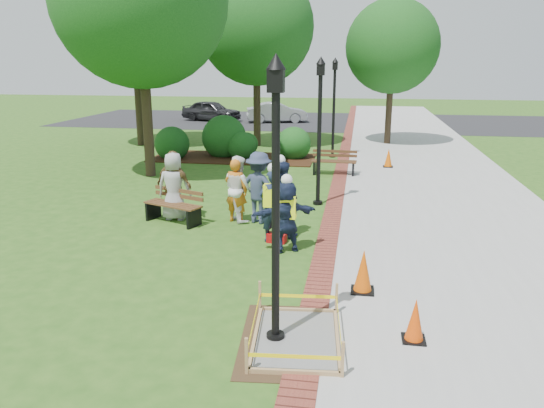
% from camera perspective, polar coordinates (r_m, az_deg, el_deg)
% --- Properties ---
extents(ground, '(100.00, 100.00, 0.00)m').
position_cam_1_polar(ground, '(11.32, -3.51, -6.37)').
color(ground, '#285116').
rests_on(ground, ground).
extents(sidewalk, '(6.00, 60.00, 0.02)m').
position_cam_1_polar(sidewalk, '(20.83, 16.41, 3.14)').
color(sidewalk, '#9E9E99').
rests_on(sidewalk, ground).
extents(brick_edging, '(0.50, 60.00, 0.03)m').
position_cam_1_polar(brick_edging, '(20.68, 7.44, 3.57)').
color(brick_edging, maroon).
rests_on(brick_edging, ground).
extents(mulch_bed, '(7.00, 3.00, 0.05)m').
position_cam_1_polar(mulch_bed, '(23.27, -4.17, 4.98)').
color(mulch_bed, '#381E0F').
rests_on(mulch_bed, ground).
extents(parking_lot, '(36.00, 12.00, 0.01)m').
position_cam_1_polar(parking_lot, '(37.56, 5.76, 8.86)').
color(parking_lot, black).
rests_on(parking_lot, ground).
extents(wet_concrete_pad, '(1.90, 2.44, 0.55)m').
position_cam_1_polar(wet_concrete_pad, '(8.30, 2.63, -13.05)').
color(wet_concrete_pad, '#47331E').
rests_on(wet_concrete_pad, ground).
extents(bench_near, '(1.70, 1.09, 0.88)m').
position_cam_1_polar(bench_near, '(14.19, -10.56, -0.89)').
color(bench_near, brown).
rests_on(bench_near, ground).
extents(bench_far, '(1.68, 0.62, 0.90)m').
position_cam_1_polar(bench_far, '(19.96, 6.67, 3.97)').
color(bench_far, '#4D2B1A').
rests_on(bench_far, ground).
extents(cone_front, '(0.36, 0.36, 0.71)m').
position_cam_1_polar(cone_front, '(8.51, 15.13, -12.07)').
color(cone_front, black).
rests_on(cone_front, ground).
extents(cone_back, '(0.42, 0.42, 0.84)m').
position_cam_1_polar(cone_back, '(9.94, 9.78, -7.22)').
color(cone_back, black).
rests_on(cone_back, ground).
extents(cone_far, '(0.38, 0.38, 0.76)m').
position_cam_1_polar(cone_far, '(21.65, 12.41, 4.82)').
color(cone_far, black).
rests_on(cone_far, ground).
extents(toolbox, '(0.47, 0.30, 0.22)m').
position_cam_1_polar(toolbox, '(12.51, 0.50, -3.66)').
color(toolbox, '#AD0D0E').
rests_on(toolbox, ground).
extents(lamp_near, '(0.28, 0.28, 4.26)m').
position_cam_1_polar(lamp_near, '(7.53, 0.41, 2.29)').
color(lamp_near, black).
rests_on(lamp_near, ground).
extents(lamp_mid, '(0.28, 0.28, 4.26)m').
position_cam_1_polar(lamp_mid, '(15.38, 5.14, 8.92)').
color(lamp_mid, black).
rests_on(lamp_mid, ground).
extents(lamp_far, '(0.28, 0.28, 4.26)m').
position_cam_1_polar(lamp_far, '(23.34, 6.69, 11.04)').
color(lamp_far, black).
rests_on(lamp_far, ground).
extents(tree_back, '(5.48, 5.48, 8.39)m').
position_cam_1_polar(tree_back, '(26.46, -1.69, 18.48)').
color(tree_back, '#3D2D1E').
rests_on(tree_back, ground).
extents(tree_right, '(4.57, 4.57, 7.07)m').
position_cam_1_polar(tree_right, '(27.65, 12.84, 16.18)').
color(tree_right, '#3D2D1E').
rests_on(tree_right, ground).
extents(tree_far, '(5.62, 5.62, 8.48)m').
position_cam_1_polar(tree_far, '(27.38, -14.70, 17.95)').
color(tree_far, '#3D2D1E').
rests_on(tree_far, ground).
extents(shrub_a, '(1.50, 1.50, 1.50)m').
position_cam_1_polar(shrub_a, '(23.59, -10.63, 4.85)').
color(shrub_a, '#124014').
rests_on(shrub_a, ground).
extents(shrub_b, '(1.96, 1.96, 1.96)m').
position_cam_1_polar(shrub_b, '(23.83, -5.12, 5.16)').
color(shrub_b, '#124014').
rests_on(shrub_b, ground).
extents(shrub_c, '(1.26, 1.26, 1.26)m').
position_cam_1_polar(shrub_c, '(23.21, -3.28, 4.92)').
color(shrub_c, '#124014').
rests_on(shrub_c, ground).
extents(shrub_d, '(1.49, 1.49, 1.49)m').
position_cam_1_polar(shrub_d, '(23.19, 2.34, 4.92)').
color(shrub_d, '#124014').
rests_on(shrub_d, ground).
extents(shrub_e, '(1.05, 1.05, 1.05)m').
position_cam_1_polar(shrub_e, '(24.39, -2.74, 5.43)').
color(shrub_e, '#124014').
rests_on(shrub_e, ground).
extents(casual_person_a, '(0.60, 0.40, 1.82)m').
position_cam_1_polar(casual_person_a, '(14.33, -10.49, 1.88)').
color(casual_person_a, '#9A9A9A').
rests_on(casual_person_a, ground).
extents(casual_person_b, '(0.60, 0.45, 1.70)m').
position_cam_1_polar(casual_person_b, '(13.92, -3.88, 1.44)').
color(casual_person_b, orange).
rests_on(casual_person_b, ground).
extents(casual_person_c, '(0.65, 0.65, 1.75)m').
position_cam_1_polar(casual_person_c, '(14.03, -3.63, 1.67)').
color(casual_person_c, white).
rests_on(casual_person_c, ground).
extents(casual_person_d, '(0.68, 0.55, 1.85)m').
position_cam_1_polar(casual_person_d, '(14.39, -10.48, 2.00)').
color(casual_person_d, brown).
rests_on(casual_person_d, ground).
extents(casual_person_e, '(0.69, 0.55, 1.88)m').
position_cam_1_polar(casual_person_e, '(13.80, -1.42, 1.75)').
color(casual_person_e, '#2E3751').
rests_on(casual_person_e, ground).
extents(hivis_worker_a, '(0.62, 0.54, 1.77)m').
position_cam_1_polar(hivis_worker_a, '(11.73, 1.57, -1.00)').
color(hivis_worker_a, '#1C2A4B').
rests_on(hivis_worker_a, ground).
extents(hivis_worker_b, '(0.64, 0.50, 1.89)m').
position_cam_1_polar(hivis_worker_b, '(12.36, 0.08, 0.11)').
color(hivis_worker_b, '#1D2E4C').
rests_on(hivis_worker_b, ground).
extents(hivis_worker_c, '(0.65, 0.47, 2.01)m').
position_cam_1_polar(hivis_worker_c, '(12.72, 0.86, 0.80)').
color(hivis_worker_c, '#18243E').
rests_on(hivis_worker_c, ground).
extents(parked_car_a, '(3.18, 5.10, 1.54)m').
position_cam_1_polar(parked_car_a, '(37.84, -6.50, 8.87)').
color(parked_car_a, '#262628').
rests_on(parked_car_a, ground).
extents(parked_car_b, '(3.04, 4.85, 1.47)m').
position_cam_1_polar(parked_car_b, '(36.70, 0.53, 8.77)').
color(parked_car_b, '#9E9FA3').
rests_on(parked_car_b, ground).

